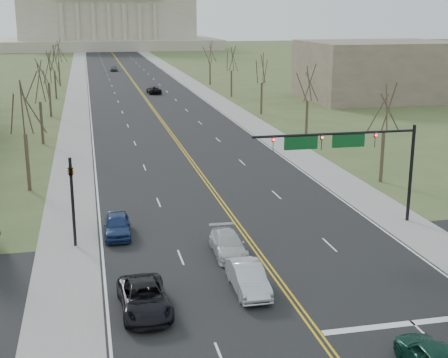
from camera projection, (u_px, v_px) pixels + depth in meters
name	position (u px, v px, depth m)	size (l,w,h in m)	color
ground	(310.00, 324.00, 30.91)	(600.00, 600.00, 0.00)	#435329
road	(134.00, 83.00, 134.64)	(20.00, 380.00, 0.01)	black
cross_road	(275.00, 276.00, 36.57)	(120.00, 14.00, 0.01)	black
sidewalk_left	(78.00, 85.00, 132.14)	(4.00, 380.00, 0.03)	gray
sidewalk_right	(189.00, 82.00, 137.13)	(4.00, 380.00, 0.03)	gray
center_line	(134.00, 83.00, 134.64)	(0.42, 380.00, 0.01)	gold
edge_line_left	(88.00, 84.00, 132.60)	(0.15, 380.00, 0.01)	silver
edge_line_right	(179.00, 82.00, 136.67)	(0.15, 380.00, 0.01)	silver
stop_bar	(413.00, 323.00, 31.01)	(9.50, 0.50, 0.01)	silver
capitol	(107.00, 13.00, 262.88)	(90.00, 60.00, 50.00)	beige
signal_mast	(347.00, 148.00, 43.69)	(12.12, 0.44, 7.20)	black
signal_left	(72.00, 192.00, 40.29)	(0.32, 0.36, 6.00)	black
tree_r_0	(385.00, 110.00, 55.06)	(3.74, 3.74, 8.50)	#392E22
tree_l_0	(23.00, 111.00, 52.29)	(3.96, 3.96, 9.00)	#392E22
tree_r_1	(308.00, 85.00, 73.92)	(3.74, 3.74, 8.50)	#392E22
tree_l_1	(39.00, 84.00, 71.15)	(3.96, 3.96, 9.00)	#392E22
tree_r_2	(262.00, 70.00, 92.78)	(3.74, 3.74, 8.50)	#392E22
tree_l_2	(48.00, 69.00, 90.01)	(3.96, 3.96, 9.00)	#392E22
tree_r_3	(232.00, 60.00, 111.64)	(3.74, 3.74, 8.50)	#392E22
tree_l_3	(54.00, 59.00, 108.87)	(3.96, 3.96, 9.00)	#392E22
tree_r_4	(210.00, 53.00, 130.50)	(3.74, 3.74, 8.50)	#392E22
tree_l_4	(58.00, 52.00, 127.73)	(3.96, 3.96, 9.00)	#392E22
bldg_right_mass	(377.00, 70.00, 109.60)	(25.00, 20.00, 10.00)	brown
car_sb_inner_lead	(248.00, 278.00, 34.36)	(1.63, 4.69, 1.54)	#B4B8BD
car_sb_outer_lead	(144.00, 298.00, 32.03)	(2.45, 5.32, 1.48)	black
car_sb_inner_second	(228.00, 244.00, 39.59)	(1.93, 4.76, 1.38)	silver
car_sb_outer_second	(117.00, 225.00, 42.91)	(1.80, 4.47, 1.52)	navy
car_far_nb	(154.00, 90.00, 117.67)	(2.26, 4.90, 1.36)	black
car_far_sb	(114.00, 68.00, 162.18)	(1.74, 4.32, 1.47)	#575C60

